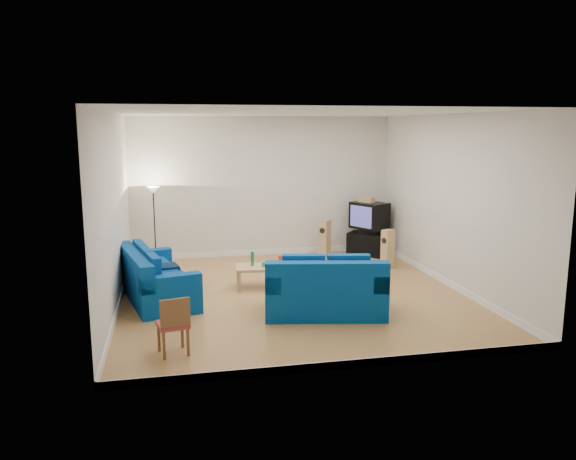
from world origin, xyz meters
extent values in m
cube|color=brown|center=(0.00, 0.00, 0.00)|extent=(6.00, 6.50, 0.01)
cube|color=white|center=(0.00, 0.00, 3.20)|extent=(6.00, 6.50, 0.01)
cube|color=silver|center=(0.00, 3.25, 1.60)|extent=(6.00, 0.01, 3.20)
cube|color=silver|center=(0.00, -3.25, 1.60)|extent=(6.00, 0.01, 3.20)
cube|color=silver|center=(-3.00, 0.00, 1.60)|extent=(0.01, 6.50, 3.20)
cube|color=silver|center=(3.00, 0.00, 1.60)|extent=(0.01, 6.50, 3.20)
cube|color=white|center=(0.00, 3.24, 0.06)|extent=(6.00, 0.02, 0.12)
cube|color=white|center=(0.00, -3.24, 0.06)|extent=(6.00, 0.02, 0.12)
cube|color=white|center=(-2.99, 0.00, 0.06)|extent=(0.02, 6.50, 0.12)
cube|color=white|center=(2.99, 0.00, 0.06)|extent=(0.02, 6.50, 0.12)
cube|color=navy|center=(-2.36, 0.20, 0.21)|extent=(1.46, 2.40, 0.43)
cube|color=navy|center=(-2.72, 0.12, 0.64)|extent=(0.74, 2.22, 0.44)
cube|color=navy|center=(-2.60, 1.18, 0.55)|extent=(0.99, 0.44, 0.24)
cube|color=navy|center=(-2.13, -0.77, 0.55)|extent=(0.99, 0.44, 0.24)
cube|color=#051931|center=(-2.21, 0.24, 0.53)|extent=(0.49, 0.49, 0.12)
cube|color=navy|center=(0.28, -1.12, 0.23)|extent=(2.05, 1.39, 0.47)
cube|color=navy|center=(0.21, -1.52, 0.71)|extent=(1.90, 0.59, 0.48)
cube|color=navy|center=(-0.52, -0.97, 0.60)|extent=(0.44, 1.08, 0.27)
cube|color=navy|center=(1.09, -1.27, 0.60)|extent=(0.44, 1.08, 0.27)
cube|color=#051931|center=(0.32, -0.96, 0.58)|extent=(0.52, 0.52, 0.13)
cube|color=tan|center=(-0.39, 0.52, 0.39)|extent=(1.18, 0.66, 0.05)
cube|color=tan|center=(-0.92, 0.33, 0.18)|extent=(0.06, 0.06, 0.36)
cube|color=tan|center=(-0.88, 0.80, 0.18)|extent=(0.06, 0.06, 0.36)
cube|color=tan|center=(0.11, 0.24, 0.18)|extent=(0.06, 0.06, 0.36)
cube|color=tan|center=(0.15, 0.71, 0.18)|extent=(0.06, 0.06, 0.36)
cylinder|color=#197233|center=(-0.64, 0.58, 0.55)|extent=(0.08, 0.08, 0.26)
cube|color=green|center=(-0.36, 0.45, 0.46)|extent=(0.26, 0.21, 0.09)
cylinder|color=red|center=(-0.08, 0.65, 0.49)|extent=(0.14, 0.14, 0.15)
cube|color=black|center=(-0.02, 0.41, 0.42)|extent=(0.16, 0.10, 0.02)
cube|color=black|center=(2.37, 2.70, 0.26)|extent=(0.96, 0.91, 0.52)
cube|color=black|center=(2.41, 2.66, 0.58)|extent=(0.60, 0.57, 0.11)
cube|color=black|center=(2.42, 2.72, 0.93)|extent=(0.88, 0.96, 0.61)
cube|color=navy|center=(2.16, 2.57, 0.93)|extent=(0.32, 0.56, 0.48)
cube|color=tan|center=(2.35, 2.76, 1.30)|extent=(0.34, 0.40, 0.13)
cube|color=tan|center=(1.34, 2.70, 0.43)|extent=(0.32, 0.33, 0.87)
cylinder|color=black|center=(1.25, 2.60, 0.64)|extent=(0.11, 0.10, 0.13)
cube|color=tan|center=(2.39, 1.47, 0.41)|extent=(0.30, 0.28, 0.82)
cylinder|color=black|center=(2.28, 1.41, 0.60)|extent=(0.07, 0.11, 0.12)
cylinder|color=black|center=(-2.45, 2.70, 0.01)|extent=(0.22, 0.22, 0.03)
cylinder|color=black|center=(-2.45, 2.70, 0.82)|extent=(0.03, 0.03, 1.60)
cone|color=white|center=(-2.45, 2.70, 1.65)|extent=(0.29, 0.29, 0.13)
cube|color=brown|center=(-2.23, -2.49, 0.19)|extent=(0.04, 0.04, 0.39)
cube|color=brown|center=(-2.30, -2.19, 0.19)|extent=(0.04, 0.04, 0.39)
cube|color=brown|center=(-1.93, -2.42, 0.19)|extent=(0.04, 0.04, 0.39)
cube|color=brown|center=(-1.99, -2.12, 0.19)|extent=(0.04, 0.04, 0.39)
cube|color=#A03435|center=(-2.11, -2.30, 0.40)|extent=(0.46, 0.46, 0.05)
cube|color=brown|center=(-2.08, -2.48, 0.61)|extent=(0.38, 0.12, 0.39)
camera|label=1|loc=(-2.06, -9.49, 2.97)|focal=35.00mm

